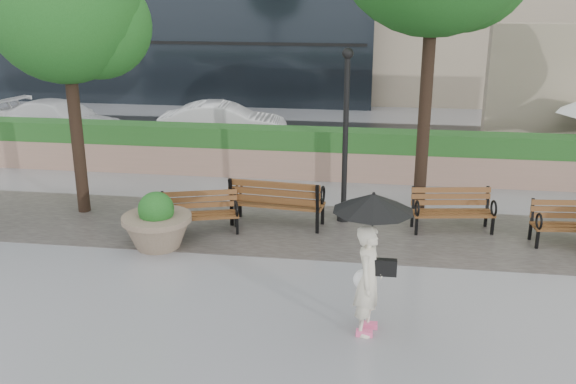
# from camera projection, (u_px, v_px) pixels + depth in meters

# --- Properties ---
(ground) EXTENTS (100.00, 100.00, 0.00)m
(ground) POSITION_uv_depth(u_px,v_px,m) (290.00, 293.00, 11.07)
(ground) COLOR gray
(ground) RESTS_ON ground
(cobble_strip) EXTENTS (28.00, 3.20, 0.01)m
(cobble_strip) POSITION_uv_depth(u_px,v_px,m) (310.00, 230.00, 13.89)
(cobble_strip) COLOR #383330
(cobble_strip) RESTS_ON ground
(hedge_wall) EXTENTS (24.00, 0.80, 1.35)m
(hedge_wall) POSITION_uv_depth(u_px,v_px,m) (327.00, 154.00, 17.45)
(hedge_wall) COLOR #987362
(hedge_wall) RESTS_ON ground
(asphalt_street) EXTENTS (40.00, 7.00, 0.00)m
(asphalt_street) POSITION_uv_depth(u_px,v_px,m) (337.00, 143.00, 21.42)
(asphalt_street) COLOR black
(asphalt_street) RESTS_ON ground
(bench_1) EXTENTS (1.73, 1.09, 0.87)m
(bench_1) POSITION_uv_depth(u_px,v_px,m) (200.00, 221.00, 13.66)
(bench_1) COLOR brown
(bench_1) RESTS_ON ground
(bench_2) EXTENTS (2.09, 1.01, 1.08)m
(bench_2) POSITION_uv_depth(u_px,v_px,m) (277.00, 211.00, 14.07)
(bench_2) COLOR brown
(bench_2) RESTS_ON ground
(bench_3) EXTENTS (1.78, 0.93, 0.91)m
(bench_3) POSITION_uv_depth(u_px,v_px,m) (452.00, 219.00, 13.75)
(bench_3) COLOR brown
(bench_3) RESTS_ON ground
(bench_4) EXTENTS (1.71, 0.82, 0.89)m
(bench_4) POSITION_uv_depth(u_px,v_px,m) (573.00, 233.00, 13.01)
(bench_4) COLOR brown
(bench_4) RESTS_ON ground
(planter_left) EXTENTS (1.39, 1.39, 1.17)m
(planter_left) POSITION_uv_depth(u_px,v_px,m) (157.00, 226.00, 12.85)
(planter_left) COLOR #7F6B56
(planter_left) RESTS_ON ground
(lamppost) EXTENTS (0.28, 0.28, 3.83)m
(lamppost) POSITION_uv_depth(u_px,v_px,m) (345.00, 148.00, 13.92)
(lamppost) COLOR black
(lamppost) RESTS_ON ground
(tree_0) EXTENTS (3.43, 3.33, 6.32)m
(tree_0) POSITION_uv_depth(u_px,v_px,m) (72.00, 11.00, 13.70)
(tree_0) COLOR black
(tree_0) RESTS_ON ground
(car_left) EXTENTS (4.96, 2.99, 1.35)m
(car_left) POSITION_uv_depth(u_px,v_px,m) (62.00, 121.00, 21.62)
(car_left) COLOR silver
(car_left) RESTS_ON ground
(car_right) EXTENTS (4.31, 1.91, 1.37)m
(car_right) POSITION_uv_depth(u_px,v_px,m) (224.00, 124.00, 21.15)
(car_right) COLOR silver
(car_right) RESTS_ON ground
(pedestrian) EXTENTS (1.20, 1.20, 2.20)m
(pedestrian) POSITION_uv_depth(u_px,v_px,m) (371.00, 250.00, 9.44)
(pedestrian) COLOR beige
(pedestrian) RESTS_ON ground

